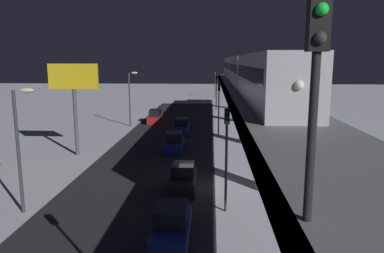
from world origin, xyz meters
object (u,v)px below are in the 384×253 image
Objects in this scene: sedan_blue_2 at (172,228)px; commercial_billboard at (74,86)px; sedan_blue_3 at (174,143)px; traffic_light_near at (227,145)px; sedan_red at (155,117)px; traffic_light_far at (216,88)px; sedan_black at (183,180)px; traffic_light_mid at (219,102)px; rail_signal at (316,74)px; subway_train at (244,70)px; sedan_blue at (182,127)px; traffic_light_distant at (215,81)px.

commercial_billboard is at bearing 123.27° from sedan_blue_2.
traffic_light_near is at bearing -72.67° from sedan_blue_3.
sedan_red is at bearing 99.98° from sedan_blue_2.
traffic_light_far reaches higher than sedan_red.
sedan_red is at bearing -103.97° from commercial_billboard.
sedan_black is 43.71m from traffic_light_far.
sedan_black is at bearing 81.73° from traffic_light_mid.
rail_signal is 48.94m from sedan_red.
subway_train is 13.11m from sedan_blue_3.
traffic_light_mid is at bearing -88.71° from rail_signal.
sedan_blue_2 is at bearing -86.38° from sedan_blue.
traffic_light_mid is at bearing 136.60° from sedan_red.
sedan_red is (4.60, -7.90, -0.00)m from sedan_blue.
rail_signal reaches higher than sedan_red.
sedan_red is at bearing -37.65° from subway_train.
subway_train reaches higher than sedan_red.
sedan_blue_3 is 10.26m from traffic_light_mid.
traffic_light_far is at bearing 81.64° from sedan_blue_3.
sedan_black is 0.85× the size of sedan_blue.
sedan_blue is 0.75× the size of traffic_light_distant.
traffic_light_near is (-9.30, 32.32, 3.40)m from sedan_red.
traffic_light_mid is (2.96, -0.67, -3.83)m from subway_train.
rail_signal is 0.86× the size of sedan_blue_2.
commercial_billboard is (11.20, -17.07, 6.03)m from sedan_blue_2.
sedan_black and sedan_red have the same top height.
traffic_light_mid is (-4.70, -8.47, 3.40)m from sedan_blue_3.
sedan_blue_2 is at bearing -70.78° from rail_signal.
rail_signal is 20.50m from sedan_black.
sedan_blue_3 is at bearing -79.46° from rail_signal.
sedan_black is 7.62m from sedan_blue_2.
traffic_light_far is (-4.70, -22.63, 3.40)m from sedan_blue.
sedan_blue is 1.03× the size of sedan_blue_2.
sedan_red is at bearing 76.34° from traffic_light_distant.
traffic_light_near is at bearing 54.37° from sedan_blue_2.
sedan_black is 0.63× the size of traffic_light_near.
sedan_blue is (7.66, -1.56, -7.23)m from subway_train.
subway_train is 37.78m from rail_signal.
sedan_blue and sedan_blue_2 have the same top height.
traffic_light_distant is (-2.90, -74.63, 3.40)m from sedan_blue_2.
traffic_light_near is 47.05m from traffic_light_far.
traffic_light_mid reaches higher than sedan_blue_2.
sedan_black is at bearing 139.84° from commercial_billboard.
commercial_billboard is at bearing 67.49° from traffic_light_far.
rail_signal is at bearing 90.80° from traffic_light_far.
rail_signal is 0.85× the size of sedan_red.
sedan_blue is at bearing -79.11° from traffic_light_near.
sedan_blue_3 is at bearing 104.92° from sedan_red.
sedan_blue_2 is 0.73× the size of traffic_light_far.
traffic_light_mid is (-2.90, -19.95, 3.40)m from sedan_black.
traffic_light_far is (0.00, -23.53, 0.00)m from traffic_light_mid.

